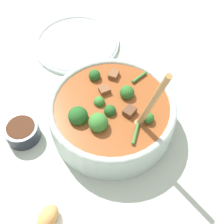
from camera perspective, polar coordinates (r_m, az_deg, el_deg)
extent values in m
plane|color=#ADBCAD|center=(0.74, 0.00, -2.39)|extent=(4.00, 4.00, 0.00)
cylinder|color=#B2C6BC|center=(0.71, 0.00, -0.71)|extent=(0.28, 0.28, 0.08)
torus|color=#B2C6BC|center=(0.68, 0.00, 1.12)|extent=(0.28, 0.28, 0.02)
cylinder|color=brown|center=(0.70, 0.00, 0.00)|extent=(0.26, 0.26, 0.05)
sphere|color=#2D6B28|center=(0.69, 2.77, 3.58)|extent=(0.03, 0.03, 0.03)
cylinder|color=#6B9956|center=(0.71, 2.70, 2.38)|extent=(0.01, 0.01, 0.01)
sphere|color=#235B23|center=(0.72, -3.22, 6.70)|extent=(0.03, 0.03, 0.03)
cylinder|color=#6B9956|center=(0.74, -3.15, 5.66)|extent=(0.01, 0.01, 0.01)
sphere|color=#2D6B28|center=(0.65, 6.66, -1.13)|extent=(0.02, 0.02, 0.02)
cylinder|color=#6B9956|center=(0.67, 6.51, -2.00)|extent=(0.01, 0.01, 0.01)
sphere|color=#235B23|center=(0.66, -0.49, 0.25)|extent=(0.03, 0.03, 0.03)
cylinder|color=#6B9956|center=(0.68, -0.48, -0.69)|extent=(0.01, 0.01, 0.01)
sphere|color=#387F33|center=(0.64, -2.53, -1.94)|extent=(0.04, 0.04, 0.04)
cylinder|color=#6B9956|center=(0.66, -2.43, -3.38)|extent=(0.01, 0.01, 0.02)
sphere|color=#387F33|center=(0.68, -2.43, 1.63)|extent=(0.02, 0.02, 0.02)
cylinder|color=#6B9956|center=(0.69, -2.38, 0.74)|extent=(0.01, 0.01, 0.01)
sphere|color=#235B23|center=(0.65, -6.24, -0.73)|extent=(0.04, 0.04, 0.04)
cylinder|color=#6B9956|center=(0.68, -6.01, -2.21)|extent=(0.01, 0.01, 0.02)
cube|color=brown|center=(0.70, -1.37, 3.92)|extent=(0.03, 0.03, 0.02)
cube|color=brown|center=(0.73, 0.31, 6.70)|extent=(0.02, 0.03, 0.02)
cube|color=brown|center=(0.66, 3.22, 0.00)|extent=(0.03, 0.03, 0.02)
cylinder|color=#3D7533|center=(0.63, 4.34, -3.94)|extent=(0.01, 0.05, 0.01)
cylinder|color=#3D7533|center=(0.73, 5.02, 6.34)|extent=(0.03, 0.04, 0.01)
ellipsoid|color=#A87A47|center=(0.66, 4.89, -2.13)|extent=(0.04, 0.03, 0.01)
cylinder|color=#A87A47|center=(0.58, 7.29, 1.62)|extent=(0.06, 0.03, 0.18)
cylinder|color=#232833|center=(0.74, -16.08, -3.49)|extent=(0.08, 0.08, 0.04)
cylinder|color=#472819|center=(0.73, -16.33, -2.91)|extent=(0.06, 0.06, 0.01)
cylinder|color=white|center=(0.93, -6.52, 12.37)|extent=(0.24, 0.24, 0.01)
torus|color=white|center=(0.92, -6.56, 12.65)|extent=(0.24, 0.24, 0.01)
ellipsoid|color=tan|center=(0.63, -11.66, -18.27)|extent=(0.05, 0.06, 0.03)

